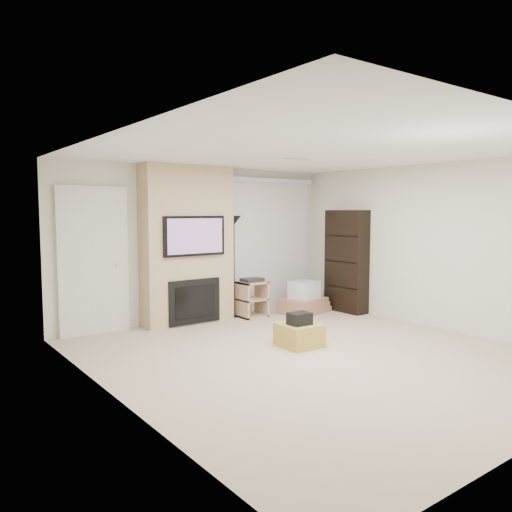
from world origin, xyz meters
TOP-DOWN VIEW (x-y plane):
  - floor at (0.00, 0.00)m, footprint 5.00×5.50m
  - ceiling at (0.00, 0.00)m, footprint 5.00×5.50m
  - wall_back at (0.00, 2.75)m, footprint 5.00×0.00m
  - wall_left at (-2.50, 0.00)m, footprint 0.00×5.50m
  - wall_right at (2.50, 0.00)m, footprint 0.00×5.50m
  - hvac_vent at (0.40, 0.80)m, footprint 0.35×0.18m
  - ottoman at (0.13, 0.42)m, footprint 0.53×0.53m
  - black_bag at (0.10, 0.38)m, footprint 0.29×0.24m
  - fireplace_wall at (-0.35, 2.54)m, footprint 1.50×0.47m
  - entry_door at (-1.80, 2.71)m, footprint 1.02×0.11m
  - vertical_blinds at (1.40, 2.70)m, footprint 1.98×0.10m
  - floor_lamp at (0.50, 2.50)m, footprint 0.25×0.25m
  - av_stand at (0.72, 2.28)m, footprint 0.45×0.38m
  - box_stack at (1.68, 2.03)m, footprint 0.95×0.80m
  - bookshelf at (2.34, 1.65)m, footprint 0.30×0.80m

SIDE VIEW (x-z plane):
  - floor at x=0.00m, z-range 0.00..0.00m
  - ottoman at x=0.13m, z-range 0.00..0.30m
  - box_stack at x=1.68m, z-range -0.07..0.49m
  - av_stand at x=0.72m, z-range 0.02..0.68m
  - black_bag at x=0.10m, z-range 0.30..0.46m
  - bookshelf at x=2.34m, z-range 0.00..1.80m
  - entry_door at x=-1.80m, z-range -0.02..2.12m
  - fireplace_wall at x=-0.35m, z-range -0.01..2.49m
  - wall_back at x=0.00m, z-range 0.00..2.50m
  - wall_left at x=-2.50m, z-range 0.00..2.50m
  - wall_right at x=2.50m, z-range 0.00..2.50m
  - vertical_blinds at x=1.40m, z-range 0.09..2.46m
  - floor_lamp at x=0.50m, z-range 0.49..2.20m
  - hvac_vent at x=0.40m, z-range 2.49..2.50m
  - ceiling at x=0.00m, z-range 2.50..2.50m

